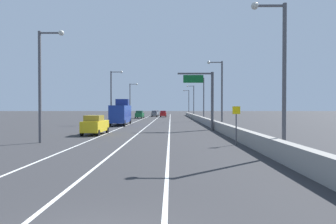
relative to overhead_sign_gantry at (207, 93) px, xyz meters
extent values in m
plane|color=#2D2D30|center=(-6.31, 33.05, -4.73)|extent=(320.00, 320.00, 0.00)
cube|color=silver|center=(-11.81, 24.05, -4.73)|extent=(0.16, 130.00, 0.00)
cube|color=silver|center=(-8.31, 24.05, -4.73)|extent=(0.16, 130.00, 0.00)
cube|color=silver|center=(-4.81, 24.05, -4.73)|extent=(0.16, 130.00, 0.00)
cube|color=gray|center=(1.34, 9.05, -4.18)|extent=(0.60, 120.00, 1.10)
cylinder|color=#47474C|center=(0.74, 0.02, -0.98)|extent=(0.36, 0.36, 7.50)
cube|color=#47474C|center=(-1.51, 0.02, 2.57)|extent=(4.50, 0.20, 0.20)
cube|color=#0C5923|center=(-1.73, -0.10, 1.87)|extent=(2.60, 0.10, 1.00)
cylinder|color=#4C4C51|center=(0.44, -14.54, -3.53)|extent=(0.10, 0.10, 2.40)
cube|color=yellow|center=(0.44, -14.58, -2.03)|extent=(0.60, 0.04, 0.60)
cylinder|color=#4C4C51|center=(2.20, -19.37, -0.14)|extent=(0.24, 0.24, 9.18)
cube|color=#4C4C51|center=(1.30, -19.37, 4.30)|extent=(1.80, 0.12, 0.12)
sphere|color=beige|center=(0.40, -19.37, 4.30)|extent=(0.44, 0.44, 0.44)
cylinder|color=#4C4C51|center=(2.31, 1.80, -0.14)|extent=(0.24, 0.24, 9.18)
cube|color=#4C4C51|center=(1.41, 1.80, 4.30)|extent=(1.80, 0.12, 0.12)
sphere|color=beige|center=(0.51, 1.80, 4.30)|extent=(0.44, 0.44, 0.44)
cylinder|color=#4C4C51|center=(2.32, 22.96, -0.14)|extent=(0.24, 0.24, 9.18)
cube|color=#4C4C51|center=(1.42, 22.96, 4.30)|extent=(1.80, 0.12, 0.12)
sphere|color=beige|center=(0.52, 22.96, 4.30)|extent=(0.44, 0.44, 0.44)
cylinder|color=#4C4C51|center=(1.95, 44.13, -0.14)|extent=(0.24, 0.24, 9.18)
cube|color=#4C4C51|center=(1.05, 44.13, 4.30)|extent=(1.80, 0.12, 0.12)
sphere|color=beige|center=(0.15, 44.13, 4.30)|extent=(0.44, 0.44, 0.44)
cylinder|color=#4C4C51|center=(1.91, 65.30, -0.14)|extent=(0.24, 0.24, 9.18)
cube|color=#4C4C51|center=(1.01, 65.30, 4.30)|extent=(1.80, 0.12, 0.12)
sphere|color=beige|center=(0.11, 65.30, 4.30)|extent=(0.44, 0.44, 0.44)
cylinder|color=#4C4C51|center=(-15.44, -13.37, -0.14)|extent=(0.24, 0.24, 9.18)
cube|color=#4C4C51|center=(-14.54, -13.37, 4.30)|extent=(1.80, 0.12, 0.12)
sphere|color=beige|center=(-13.64, -13.37, 4.30)|extent=(0.44, 0.44, 0.44)
cylinder|color=#4C4C51|center=(-14.95, 12.03, -0.14)|extent=(0.24, 0.24, 9.18)
cube|color=#4C4C51|center=(-14.05, 12.03, 4.30)|extent=(1.80, 0.12, 0.12)
sphere|color=beige|center=(-13.15, 12.03, 4.30)|extent=(0.44, 0.44, 0.44)
cylinder|color=#4C4C51|center=(-15.37, 37.43, -0.14)|extent=(0.24, 0.24, 9.18)
cube|color=#4C4C51|center=(-14.47, 37.43, 4.30)|extent=(1.80, 0.12, 0.12)
sphere|color=beige|center=(-13.57, 37.43, 4.30)|extent=(0.44, 0.44, 0.44)
cube|color=white|center=(-9.78, 63.14, -3.91)|extent=(2.05, 4.66, 0.95)
cube|color=#96969E|center=(-9.76, 62.68, -3.13)|extent=(1.74, 2.12, 0.60)
cylinder|color=black|center=(-10.71, 64.96, -4.39)|extent=(0.24, 0.69, 0.68)
cylinder|color=black|center=(-8.97, 65.02, -4.39)|extent=(0.24, 0.69, 0.68)
cylinder|color=black|center=(-10.59, 61.26, -4.39)|extent=(0.24, 0.69, 0.68)
cylinder|color=black|center=(-8.85, 61.32, -4.39)|extent=(0.24, 0.69, 0.68)
cube|color=slate|center=(-9.85, 53.41, -3.90)|extent=(1.78, 4.26, 0.96)
cube|color=#4D505A|center=(-9.85, 52.99, -3.12)|extent=(1.55, 1.92, 0.60)
cylinder|color=black|center=(-10.62, 55.09, -4.39)|extent=(0.23, 0.68, 0.68)
cylinder|color=black|center=(-9.04, 55.07, -4.39)|extent=(0.23, 0.68, 0.68)
cylinder|color=black|center=(-10.66, 51.75, -4.39)|extent=(0.23, 0.68, 0.68)
cylinder|color=black|center=(-9.08, 51.73, -4.39)|extent=(0.23, 0.68, 0.68)
cube|color=red|center=(-6.94, 49.48, -3.90)|extent=(1.87, 4.53, 0.98)
cube|color=maroon|center=(-6.95, 49.03, -3.11)|extent=(1.64, 2.05, 0.60)
cylinder|color=black|center=(-7.77, 51.30, -4.39)|extent=(0.22, 0.68, 0.68)
cylinder|color=black|center=(-6.09, 51.28, -4.39)|extent=(0.22, 0.68, 0.68)
cylinder|color=black|center=(-7.80, 47.67, -4.39)|extent=(0.22, 0.68, 0.68)
cylinder|color=black|center=(-6.11, 47.66, -4.39)|extent=(0.22, 0.68, 0.68)
cube|color=#196033|center=(-13.03, 39.24, -3.84)|extent=(2.05, 4.85, 1.10)
cube|color=#1C4633|center=(-13.05, 38.76, -2.99)|extent=(1.73, 2.21, 0.60)
cylinder|color=black|center=(-13.82, 41.21, -4.39)|extent=(0.24, 0.69, 0.68)
cylinder|color=black|center=(-12.10, 41.15, -4.39)|extent=(0.24, 0.69, 0.68)
cylinder|color=black|center=(-13.96, 37.33, -4.39)|extent=(0.24, 0.69, 0.68)
cylinder|color=black|center=(-12.24, 37.26, -4.39)|extent=(0.24, 0.69, 0.68)
cube|color=gold|center=(-12.78, -6.27, -3.82)|extent=(1.99, 4.55, 1.14)
cube|color=olive|center=(-12.80, -6.72, -2.94)|extent=(1.69, 2.07, 0.60)
cylinder|color=black|center=(-13.57, -4.45, -4.39)|extent=(0.24, 0.69, 0.68)
cylinder|color=black|center=(-11.88, -4.50, -4.39)|extent=(0.24, 0.69, 0.68)
cylinder|color=black|center=(-13.68, -8.04, -4.39)|extent=(0.24, 0.69, 0.68)
cylinder|color=black|center=(-11.99, -8.09, -4.39)|extent=(0.24, 0.69, 0.68)
cube|color=navy|center=(-12.88, 9.77, -2.86)|extent=(2.54, 8.46, 2.73)
cube|color=navy|center=(-12.91, 11.63, -0.94)|extent=(2.14, 1.89, 1.10)
cylinder|color=black|center=(-14.06, 13.27, -4.23)|extent=(0.24, 1.00, 1.00)
cylinder|color=black|center=(-11.82, 13.30, -4.23)|extent=(0.24, 1.00, 1.00)
cylinder|color=black|center=(-13.94, 6.24, -4.23)|extent=(0.24, 1.00, 1.00)
cylinder|color=black|center=(-11.70, 6.28, -4.23)|extent=(0.24, 1.00, 1.00)
camera|label=1|loc=(-4.66, -36.41, -1.81)|focal=30.06mm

